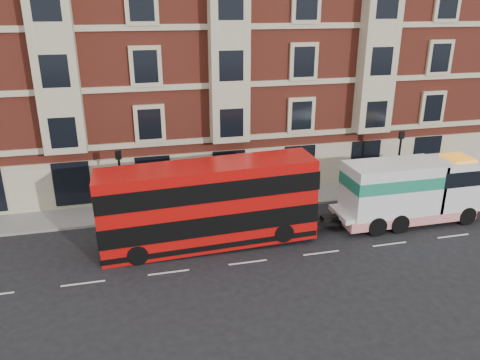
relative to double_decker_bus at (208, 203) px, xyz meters
name	(u,v)px	position (x,y,z in m)	size (l,w,h in m)	color
ground	(248,262)	(1.56, -2.32, -2.44)	(120.00, 120.00, 0.00)	black
sidewalk	(219,204)	(1.56, 5.18, -2.36)	(90.00, 3.00, 0.15)	slate
victorian_terrace	(203,36)	(2.06, 12.68, 7.63)	(45.00, 12.00, 20.40)	maroon
lamp_post_west	(121,181)	(-4.44, 3.88, 0.24)	(0.35, 0.15, 4.35)	black
lamp_post_east	(399,158)	(13.56, 3.88, 0.24)	(0.35, 0.15, 4.35)	black
double_decker_bus	(208,203)	(0.00, 0.00, 0.00)	(11.38, 2.61, 4.61)	#BB0C0A
tow_truck	(411,190)	(12.06, 0.00, -0.43)	(9.11, 2.69, 3.80)	silver
pedestrian	(120,209)	(-4.66, 3.94, -1.52)	(0.56, 0.37, 1.55)	#192533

